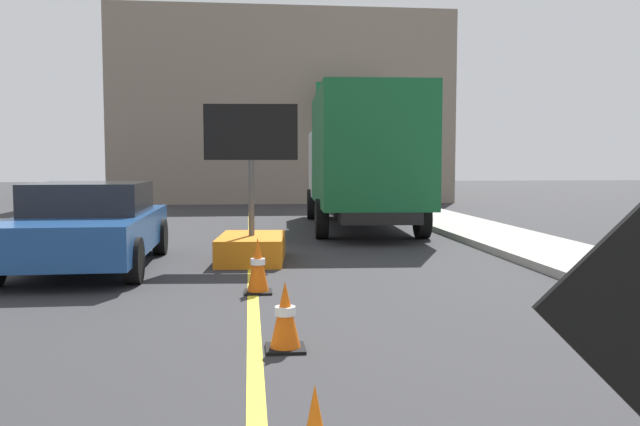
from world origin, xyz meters
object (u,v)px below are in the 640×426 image
traffic_cone_far_lane (258,266)px  arrow_board_trailer (252,234)px  highway_guide_sign (365,118)px  traffic_cone_mid_lane (285,316)px  box_truck (361,157)px  pickup_car (89,225)px

traffic_cone_far_lane → arrow_board_trailer: bearing=91.4°
highway_guide_sign → traffic_cone_far_lane: bearing=-104.7°
traffic_cone_mid_lane → traffic_cone_far_lane: 2.64m
arrow_board_trailer → traffic_cone_mid_lane: arrow_board_trailer is taller
box_truck → traffic_cone_far_lane: box_truck is taller
highway_guide_sign → traffic_cone_mid_lane: (-4.20, -19.41, -3.11)m
box_truck → pickup_car: size_ratio=1.80×
highway_guide_sign → traffic_cone_far_lane: highway_guide_sign is taller
arrow_board_trailer → pickup_car: bearing=-171.1°
box_truck → traffic_cone_mid_lane: (-2.54, -10.63, -1.52)m
pickup_car → highway_guide_sign: highway_guide_sign is taller
traffic_cone_mid_lane → box_truck: bearing=76.6°
pickup_car → traffic_cone_far_lane: (2.70, -2.37, -0.34)m
box_truck → pickup_car: bearing=-134.0°
pickup_car → box_truck: bearing=46.0°
highway_guide_sign → pickup_car: bearing=-116.2°
arrow_board_trailer → highway_guide_sign: bearing=72.3°
pickup_car → traffic_cone_far_lane: pickup_car is taller
highway_guide_sign → traffic_cone_mid_lane: highway_guide_sign is taller
box_truck → pickup_car: 7.92m
box_truck → highway_guide_sign: highway_guide_sign is taller
traffic_cone_mid_lane → traffic_cone_far_lane: traffic_cone_far_lane is taller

